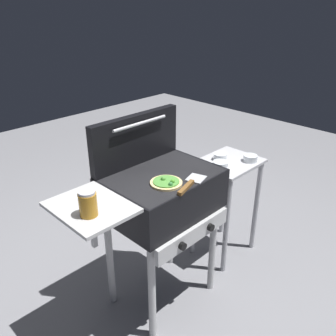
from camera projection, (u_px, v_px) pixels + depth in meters
ground_plane at (163, 293)px, 2.39m from camera, size 8.00×8.00×0.00m
grill at (161, 197)px, 2.06m from camera, size 0.96×0.53×0.90m
grill_lid_open at (136, 139)px, 2.08m from camera, size 0.63×0.08×0.30m
pizza_veggie at (166, 182)px, 1.89m from camera, size 0.17×0.17×0.04m
sauce_jar at (88, 203)px, 1.60m from camera, size 0.08×0.08×0.12m
spatula at (190, 184)px, 1.89m from camera, size 0.27×0.13×0.02m
prep_table at (227, 189)px, 2.58m from camera, size 0.44×0.36×0.77m
topping_bowl_near at (250, 158)px, 2.48m from camera, size 0.10×0.10×0.04m
topping_bowl_far at (220, 165)px, 2.38m from camera, size 0.10×0.10×0.04m
topping_bowl_middle at (220, 157)px, 2.50m from camera, size 0.09×0.09×0.04m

